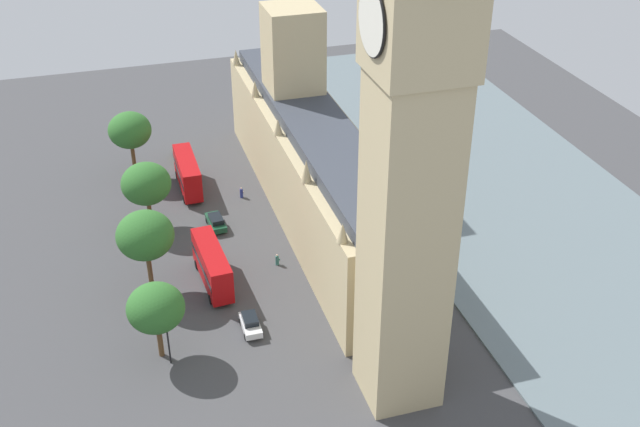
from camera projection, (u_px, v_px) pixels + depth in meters
ground_plane at (301, 216)px, 105.92m from camera, size 127.02×127.02×0.00m
river_thames at (495, 185)px, 113.03m from camera, size 35.14×114.32×0.25m
parliament_building at (312, 158)px, 103.64m from camera, size 10.66×57.02×25.24m
clock_tower at (413, 133)px, 63.50m from camera, size 7.80×7.80×53.63m
car_yellow_cab_by_river_gate at (180, 153)px, 119.89m from camera, size 1.85×4.46×1.74m
double_decker_bus_under_trees at (188, 173)px, 110.85m from camera, size 2.66×10.50×4.75m
car_dark_green_opposite_hall at (216, 222)px, 102.95m from camera, size 2.20×4.73×1.74m
double_decker_bus_near_tower at (212, 265)px, 91.45m from camera, size 3.13×10.63×4.75m
car_white_far_end at (250, 323)px, 85.06m from camera, size 1.96×4.17×1.74m
pedestrian_corner at (241, 193)px, 109.80m from camera, size 0.66×0.64×1.57m
pedestrian_kerbside at (277, 260)px, 95.75m from camera, size 0.61×0.53×1.50m
plane_tree_midblock at (156, 308)px, 78.88m from camera, size 5.87×5.87×8.65m
plane_tree_trailing at (130, 130)px, 111.54m from camera, size 6.07×6.07×10.03m
plane_tree_leading at (145, 236)px, 87.85m from camera, size 6.48×6.48×10.28m
plane_tree_slot_10 at (146, 184)px, 100.21m from camera, size 6.34×6.34×9.15m
street_lamp_slot_11 at (130, 138)px, 117.05m from camera, size 0.56×0.56×5.83m
street_lamp_slot_12 at (167, 329)px, 78.72m from camera, size 0.56×0.56×6.37m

